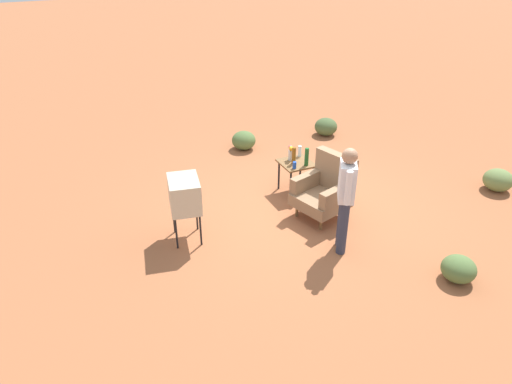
{
  "coord_description": "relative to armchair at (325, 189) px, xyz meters",
  "views": [
    {
      "loc": [
        5.88,
        -3.67,
        4.23
      ],
      "look_at": [
        0.11,
        -1.02,
        0.65
      ],
      "focal_mm": 33.12,
      "sensor_mm": 36.0,
      "label": 1
    }
  ],
  "objects": [
    {
      "name": "armchair",
      "position": [
        0.0,
        0.0,
        0.0
      ],
      "size": [
        0.95,
        0.96,
        1.06
      ],
      "color": "brown",
      "rests_on": "ground"
    },
    {
      "name": "side_table",
      "position": [
        -0.9,
        -0.05,
        0.01
      ],
      "size": [
        0.56,
        0.56,
        0.59
      ],
      "color": "black",
      "rests_on": "ground"
    },
    {
      "name": "bottle_wine_green",
      "position": [
        -0.72,
        0.05,
        0.25
      ],
      "size": [
        0.07,
        0.07,
        0.32
      ],
      "primitive_type": "cylinder",
      "color": "#1E5623",
      "rests_on": "side_table"
    },
    {
      "name": "ground_plane",
      "position": [
        -0.24,
        -0.17,
        -0.5
      ],
      "size": [
        60.0,
        60.0,
        0.0
      ],
      "primitive_type": "plane",
      "color": "#A05B38"
    },
    {
      "name": "soda_can_blue",
      "position": [
        -0.7,
        -0.2,
        0.16
      ],
      "size": [
        0.07,
        0.07,
        0.12
      ],
      "primitive_type": "cylinder",
      "color": "blue",
      "rests_on": "side_table"
    },
    {
      "name": "shrub_far",
      "position": [
        0.58,
        3.34,
        -0.3
      ],
      "size": [
        0.52,
        0.52,
        0.4
      ],
      "primitive_type": "ellipsoid",
      "color": "olive",
      "rests_on": "ground"
    },
    {
      "name": "tv_on_stand",
      "position": [
        -0.29,
        -2.28,
        0.28
      ],
      "size": [
        0.67,
        0.54,
        1.03
      ],
      "color": "black",
      "rests_on": "ground"
    },
    {
      "name": "flower_vase",
      "position": [
        -1.03,
        -0.09,
        0.24
      ],
      "size": [
        0.15,
        0.1,
        0.27
      ],
      "color": "silver",
      "rests_on": "side_table"
    },
    {
      "name": "bottle_tall_amber",
      "position": [
        -0.89,
        -0.11,
        0.24
      ],
      "size": [
        0.07,
        0.07,
        0.3
      ],
      "primitive_type": "cylinder",
      "color": "brown",
      "rests_on": "side_table"
    },
    {
      "name": "bottle_short_clear",
      "position": [
        -1.1,
        0.13,
        0.19
      ],
      "size": [
        0.06,
        0.06,
        0.2
      ],
      "primitive_type": "cylinder",
      "color": "silver",
      "rests_on": "side_table"
    },
    {
      "name": "person_standing",
      "position": [
        0.92,
        -0.27,
        0.44
      ],
      "size": [
        0.5,
        0.37,
        1.64
      ],
      "color": "#2D3347",
      "rests_on": "ground"
    },
    {
      "name": "shrub_lone",
      "position": [
        -2.97,
        1.89,
        -0.3
      ],
      "size": [
        0.52,
        0.52,
        0.4
      ],
      "primitive_type": "ellipsoid",
      "color": "#475B33",
      "rests_on": "ground"
    },
    {
      "name": "shrub_near",
      "position": [
        2.19,
        0.77,
        -0.32
      ],
      "size": [
        0.47,
        0.47,
        0.36
      ],
      "primitive_type": "ellipsoid",
      "color": "#516B38",
      "rests_on": "ground"
    },
    {
      "name": "shrub_mid",
      "position": [
        -3.03,
        -0.15,
        -0.3
      ],
      "size": [
        0.51,
        0.51,
        0.4
      ],
      "primitive_type": "ellipsoid",
      "color": "#516B38",
      "rests_on": "ground"
    }
  ]
}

